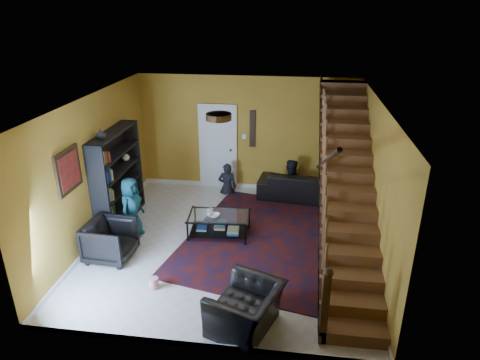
# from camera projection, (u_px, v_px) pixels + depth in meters

# --- Properties ---
(floor) EXTENTS (5.50, 5.50, 0.00)m
(floor) POSITION_uv_depth(u_px,v_px,m) (229.00, 243.00, 8.36)
(floor) COLOR beige
(floor) RESTS_ON ground
(room) EXTENTS (5.50, 5.50, 5.50)m
(room) POSITION_uv_depth(u_px,v_px,m) (180.00, 207.00, 9.72)
(room) COLOR gold
(room) RESTS_ON ground
(staircase) EXTENTS (0.95, 5.02, 3.18)m
(staircase) POSITION_uv_depth(u_px,v_px,m) (346.00, 184.00, 7.55)
(staircase) COLOR brown
(staircase) RESTS_ON floor
(bookshelf) EXTENTS (0.35, 1.80, 2.00)m
(bookshelf) POSITION_uv_depth(u_px,v_px,m) (118.00, 180.00, 8.83)
(bookshelf) COLOR black
(bookshelf) RESTS_ON floor
(door) EXTENTS (0.82, 0.05, 2.05)m
(door) POSITION_uv_depth(u_px,v_px,m) (218.00, 148.00, 10.54)
(door) COLOR silver
(door) RESTS_ON floor
(framed_picture) EXTENTS (0.04, 0.74, 0.74)m
(framed_picture) POSITION_uv_depth(u_px,v_px,m) (68.00, 171.00, 7.18)
(framed_picture) COLOR maroon
(framed_picture) RESTS_ON room
(wall_hanging) EXTENTS (0.14, 0.03, 0.90)m
(wall_hanging) POSITION_uv_depth(u_px,v_px,m) (252.00, 129.00, 10.23)
(wall_hanging) COLOR black
(wall_hanging) RESTS_ON room
(ceiling_fixture) EXTENTS (0.40, 0.40, 0.10)m
(ceiling_fixture) POSITION_uv_depth(u_px,v_px,m) (219.00, 117.00, 6.57)
(ceiling_fixture) COLOR #3F2814
(ceiling_fixture) RESTS_ON room
(rug) EXTENTS (4.11, 4.48, 0.02)m
(rug) POSITION_uv_depth(u_px,v_px,m) (275.00, 241.00, 8.43)
(rug) COLOR #44120C
(rug) RESTS_ON floor
(sofa) EXTENTS (2.33, 1.12, 0.66)m
(sofa) POSITION_uv_depth(u_px,v_px,m) (306.00, 186.00, 10.14)
(sofa) COLOR black
(sofa) RESTS_ON floor
(armchair_left) EXTENTS (0.86, 0.84, 0.74)m
(armchair_left) POSITION_uv_depth(u_px,v_px,m) (110.00, 241.00, 7.75)
(armchair_left) COLOR black
(armchair_left) RESTS_ON floor
(armchair_right) EXTENTS (1.19, 1.26, 0.66)m
(armchair_right) POSITION_uv_depth(u_px,v_px,m) (246.00, 308.00, 6.10)
(armchair_right) COLOR black
(armchair_right) RESTS_ON floor
(person_adult_a) EXTENTS (0.45, 0.30, 1.23)m
(person_adult_a) POSITION_uv_depth(u_px,v_px,m) (227.00, 187.00, 10.49)
(person_adult_a) COLOR black
(person_adult_a) RESTS_ON sofa
(person_adult_b) EXTENTS (0.70, 0.56, 1.39)m
(person_adult_b) POSITION_uv_depth(u_px,v_px,m) (290.00, 187.00, 10.27)
(person_adult_b) COLOR black
(person_adult_b) RESTS_ON sofa
(person_child) EXTENTS (0.50, 0.67, 1.24)m
(person_child) POSITION_uv_depth(u_px,v_px,m) (131.00, 208.00, 8.42)
(person_child) COLOR #174F5A
(person_child) RESTS_ON armchair_left
(coffee_table) EXTENTS (1.25, 0.79, 0.46)m
(coffee_table) POSITION_uv_depth(u_px,v_px,m) (219.00, 224.00, 8.56)
(coffee_table) COLOR black
(coffee_table) RESTS_ON floor
(cup_a) EXTENTS (0.14, 0.14, 0.09)m
(cup_a) POSITION_uv_depth(u_px,v_px,m) (210.00, 211.00, 8.56)
(cup_a) COLOR #999999
(cup_a) RESTS_ON coffee_table
(cup_b) EXTENTS (0.10, 0.10, 0.09)m
(cup_b) POSITION_uv_depth(u_px,v_px,m) (209.00, 214.00, 8.43)
(cup_b) COLOR #999999
(cup_b) RESTS_ON coffee_table
(bowl) EXTENTS (0.24, 0.24, 0.05)m
(bowl) POSITION_uv_depth(u_px,v_px,m) (214.00, 215.00, 8.41)
(bowl) COLOR #999999
(bowl) RESTS_ON coffee_table
(vase) EXTENTS (0.18, 0.18, 0.19)m
(vase) POSITION_uv_depth(u_px,v_px,m) (101.00, 134.00, 7.94)
(vase) COLOR #999999
(vase) RESTS_ON bookshelf
(popcorn_bucket) EXTENTS (0.20, 0.20, 0.18)m
(popcorn_bucket) POSITION_uv_depth(u_px,v_px,m) (154.00, 283.00, 7.02)
(popcorn_bucket) COLOR red
(popcorn_bucket) RESTS_ON rug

